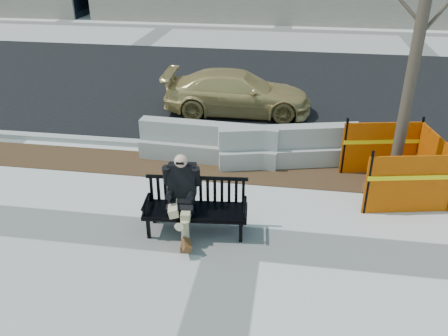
{
  "coord_description": "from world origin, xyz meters",
  "views": [
    {
      "loc": [
        0.83,
        -6.48,
        4.77
      ],
      "look_at": [
        -0.3,
        0.79,
        0.98
      ],
      "focal_mm": 37.64,
      "sensor_mm": 36.0,
      "label": 1
    }
  ],
  "objects": [
    {
      "name": "tree_fence",
      "position": [
        2.89,
        2.2,
        0.0
      ],
      "size": [
        3.0,
        3.0,
        6.37
      ],
      "primitive_type": null,
      "rotation": [
        0.0,
        0.0,
        0.2
      ],
      "color": "#EC6500",
      "rests_on": "ground"
    },
    {
      "name": "sedan",
      "position": [
        -0.76,
        6.19,
        0.0
      ],
      "size": [
        4.22,
        1.9,
        1.2
      ],
      "primitive_type": "imported",
      "rotation": [
        0.0,
        0.0,
        1.62
      ],
      "color": "tan",
      "rests_on": "ground"
    },
    {
      "name": "asphalt_street",
      "position": [
        0.0,
        8.8,
        0.0
      ],
      "size": [
        60.0,
        10.4,
        0.01
      ],
      "primitive_type": "cube",
      "color": "black",
      "rests_on": "ground"
    },
    {
      "name": "bench",
      "position": [
        -0.7,
        0.19,
        0.0
      ],
      "size": [
        1.86,
        0.81,
        0.96
      ],
      "primitive_type": null,
      "rotation": [
        0.0,
        0.0,
        0.09
      ],
      "color": "black",
      "rests_on": "ground"
    },
    {
      "name": "seated_man",
      "position": [
        -0.95,
        0.22,
        0.0
      ],
      "size": [
        0.71,
        1.08,
        1.44
      ],
      "primitive_type": null,
      "rotation": [
        0.0,
        0.0,
        0.09
      ],
      "color": "black",
      "rests_on": "ground"
    },
    {
      "name": "jersey_barrier_left",
      "position": [
        -1.01,
        3.06,
        0.0
      ],
      "size": [
        3.18,
        0.8,
        0.9
      ],
      "primitive_type": null,
      "rotation": [
        0.0,
        0.0,
        -0.05
      ],
      "color": "gray",
      "rests_on": "ground"
    },
    {
      "name": "mulch_strip",
      "position": [
        0.0,
        2.6,
        0.0
      ],
      "size": [
        40.0,
        1.2,
        0.02
      ],
      "primitive_type": "cube",
      "color": "#47301C",
      "rests_on": "ground"
    },
    {
      "name": "curb",
      "position": [
        0.0,
        3.55,
        0.06
      ],
      "size": [
        60.0,
        0.25,
        0.12
      ],
      "primitive_type": "cube",
      "color": "#9E9B93",
      "rests_on": "ground"
    },
    {
      "name": "jersey_barrier_right",
      "position": [
        0.8,
        3.14,
        0.0
      ],
      "size": [
        3.21,
        1.38,
        0.9
      ],
      "primitive_type": null,
      "rotation": [
        0.0,
        0.0,
        0.24
      ],
      "color": "gray",
      "rests_on": "ground"
    },
    {
      "name": "ground",
      "position": [
        0.0,
        0.0,
        0.0
      ],
      "size": [
        120.0,
        120.0,
        0.0
      ],
      "primitive_type": "plane",
      "color": "beige",
      "rests_on": "ground"
    }
  ]
}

